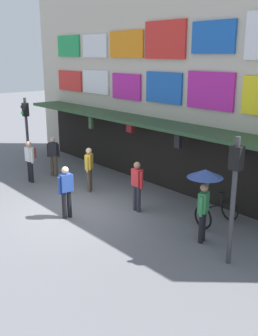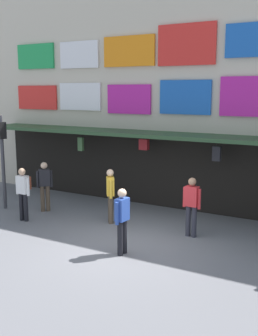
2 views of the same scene
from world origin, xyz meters
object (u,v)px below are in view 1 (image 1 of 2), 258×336
traffic_light_far (235,181)px  pedestrian_in_blue (137,184)px  pedestrian_in_yellow (89,167)px  bicycle_parked (217,212)px  pedestrian_in_purple (66,189)px  pedestrian_in_green (53,153)px  traffic_light_near (26,123)px  pedestrian_with_umbrella (204,185)px  pedestrian_in_black (30,158)px

traffic_light_far → pedestrian_in_blue: 4.18m
pedestrian_in_yellow → bicycle_parked: bearing=13.5°
traffic_light_far → bicycle_parked: traffic_light_far is taller
pedestrian_in_blue → pedestrian_in_purple: 2.29m
traffic_light_far → pedestrian_in_blue: traffic_light_far is taller
bicycle_parked → pedestrian_in_yellow: bearing=-166.5°
bicycle_parked → pedestrian_in_green: bearing=-170.9°
pedestrian_in_yellow → pedestrian_in_green: bearing=-179.7°
traffic_light_near → pedestrian_with_umbrella: 9.46m
traffic_light_far → bicycle_parked: (-1.63, 1.62, -1.75)m
traffic_light_far → pedestrian_with_umbrella: traffic_light_far is taller
traffic_light_far → pedestrian_with_umbrella: (-1.18, 0.40, -0.50)m
traffic_light_near → pedestrian_in_yellow: 4.23m
pedestrian_in_green → pedestrian_with_umbrella: bearing=-0.1°
pedestrian_in_blue → bicycle_parked: bearing=25.7°
traffic_light_near → traffic_light_far: bearing=0.1°
traffic_light_near → pedestrian_with_umbrella: size_ratio=1.54×
traffic_light_near → traffic_light_far: same height
pedestrian_in_green → pedestrian_in_purple: same height
pedestrian_in_green → pedestrian_in_yellow: same height
traffic_light_near → pedestrian_in_blue: bearing=4.4°
traffic_light_far → pedestrian_in_yellow: bearing=176.3°
bicycle_parked → pedestrian_in_blue: 2.67m
bicycle_parked → pedestrian_in_black: bearing=-162.5°
pedestrian_in_purple → pedestrian_in_black: size_ratio=1.00×
bicycle_parked → traffic_light_near: bearing=-169.7°
traffic_light_far → pedestrian_in_purple: 5.38m
bicycle_parked → pedestrian_in_green: 7.67m
pedestrian_in_black → pedestrian_in_yellow: bearing=24.8°
pedestrian_in_purple → pedestrian_in_yellow: size_ratio=1.00×
bicycle_parked → pedestrian_in_purple: size_ratio=0.75×
traffic_light_far → pedestrian_in_yellow: size_ratio=1.90×
traffic_light_near → bicycle_parked: (8.99, 1.64, -1.75)m
traffic_light_near → bicycle_parked: bearing=10.3°
traffic_light_near → bicycle_parked: size_ratio=2.55×
pedestrian_in_blue → pedestrian_in_black: bearing=-166.7°
pedestrian_in_black → pedestrian_in_purple: bearing=-11.7°
traffic_light_near → pedestrian_in_purple: 5.94m
bicycle_parked → pedestrian_in_green: size_ratio=0.75×
traffic_light_near → bicycle_parked: traffic_light_near is taller
pedestrian_in_yellow → traffic_light_far: bearing=-3.7°
bicycle_parked → pedestrian_in_purple: 4.67m
bicycle_parked → pedestrian_in_green: pedestrian_in_green is taller
bicycle_parked → pedestrian_in_yellow: size_ratio=0.75×
pedestrian_in_blue → pedestrian_with_umbrella: 2.88m
pedestrian_in_green → pedestrian_in_yellow: size_ratio=1.00×
pedestrian_in_green → pedestrian_with_umbrella: 8.02m
pedestrian_in_green → pedestrian_in_yellow: (2.59, 0.01, -0.04)m
traffic_light_near → pedestrian_with_umbrella: bearing=2.5°
bicycle_parked → pedestrian_in_black: (-7.43, -2.34, 0.59)m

